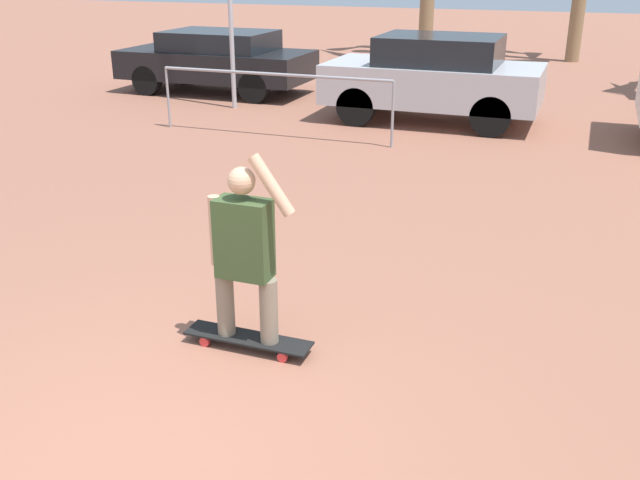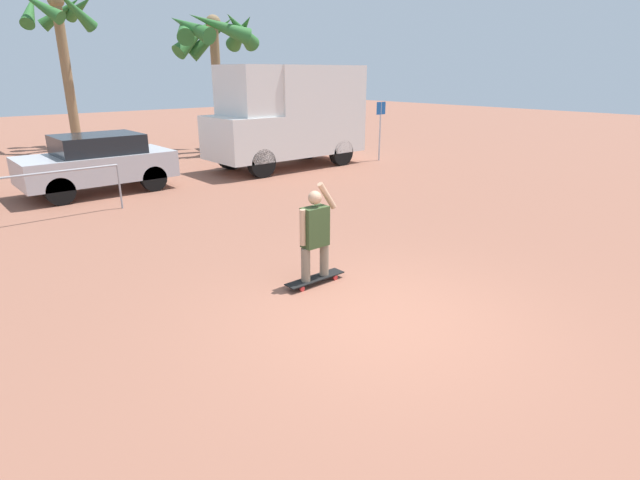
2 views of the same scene
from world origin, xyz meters
The scene contains 6 objects.
ground_plane centered at (0.00, 0.00, 0.00)m, with size 80.00×80.00×0.00m, color #935B47.
skateboard centered at (0.06, 1.48, 0.08)m, with size 1.03×0.23×0.10m.
person_skateboarder centered at (0.06, 1.48, 0.86)m, with size 0.69×0.22×1.49m.
parked_car_silver centered at (-0.36, 10.10, 0.82)m, with size 3.84×1.87×1.55m.
parked_car_black centered at (-5.50, 11.38, 0.73)m, with size 4.19×1.84×1.34m.
plaza_railing_segment centered at (-2.61, 7.98, 0.90)m, with size 4.15×0.05×1.08m.
Camera 1 is at (2.30, -2.90, 2.87)m, focal length 40.00 mm.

